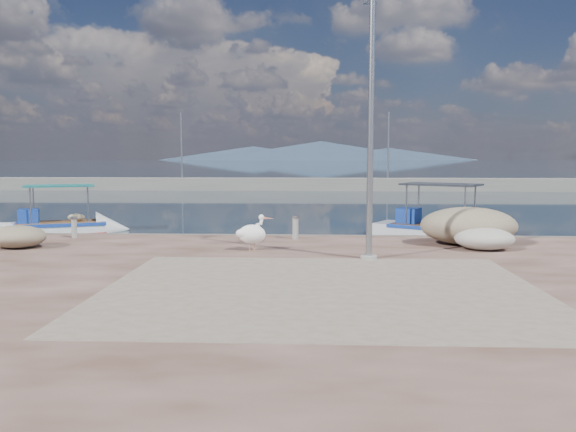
% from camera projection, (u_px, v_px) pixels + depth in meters
% --- Properties ---
extents(ground, '(1400.00, 1400.00, 0.00)m').
position_uv_depth(ground, '(282.00, 280.00, 14.70)').
color(ground, '#162635').
rests_on(ground, ground).
extents(quay, '(44.00, 22.00, 0.50)m').
position_uv_depth(quay, '(260.00, 349.00, 8.72)').
color(quay, '#462A1E').
rests_on(quay, ground).
extents(quay_patch, '(9.00, 7.00, 0.01)m').
position_uv_depth(quay_patch, '(322.00, 289.00, 11.63)').
color(quay_patch, gray).
rests_on(quay_patch, quay).
extents(breakwater, '(120.00, 2.20, 7.50)m').
position_uv_depth(breakwater, '(305.00, 184.00, 54.38)').
color(breakwater, gray).
rests_on(breakwater, ground).
extents(mountains, '(370.00, 280.00, 22.00)m').
position_uv_depth(mountains, '(316.00, 152.00, 659.31)').
color(mountains, '#28384C').
rests_on(mountains, ground).
extents(boat_left, '(5.24, 3.38, 2.40)m').
position_uv_depth(boat_left, '(60.00, 229.00, 23.77)').
color(boat_left, white).
rests_on(boat_left, ground).
extents(boat_right, '(5.42, 4.25, 2.55)m').
position_uv_depth(boat_right, '(438.00, 233.00, 22.42)').
color(boat_right, white).
rests_on(boat_right, ground).
extents(pelican, '(1.10, 0.72, 1.05)m').
position_uv_depth(pelican, '(252.00, 234.00, 16.36)').
color(pelican, tan).
rests_on(pelican, quay).
extents(lamp_post, '(0.44, 0.96, 7.00)m').
position_uv_depth(lamp_post, '(371.00, 135.00, 14.70)').
color(lamp_post, gray).
rests_on(lamp_post, quay).
extents(bollard_near, '(0.26, 0.26, 0.78)m').
position_uv_depth(bollard_near, '(295.00, 226.00, 18.64)').
color(bollard_near, gray).
rests_on(bollard_near, quay).
extents(bollard_far, '(0.23, 0.23, 0.71)m').
position_uv_depth(bollard_far, '(74.00, 226.00, 18.96)').
color(bollard_far, gray).
rests_on(bollard_far, quay).
extents(potted_plant, '(0.61, 0.58, 0.54)m').
position_uv_depth(potted_plant, '(250.00, 234.00, 17.89)').
color(potted_plant, '#33722D').
rests_on(potted_plant, quay).
extents(net_pile_b, '(1.73, 1.35, 0.67)m').
position_uv_depth(net_pile_b, '(17.00, 237.00, 16.85)').
color(net_pile_b, gray).
rests_on(net_pile_b, quay).
extents(net_pile_d, '(1.74, 1.31, 0.65)m').
position_uv_depth(net_pile_d, '(484.00, 239.00, 16.48)').
color(net_pile_d, '#B4B2A7').
rests_on(net_pile_d, quay).
extents(net_pile_c, '(2.98, 2.13, 1.17)m').
position_uv_depth(net_pile_c, '(468.00, 226.00, 17.49)').
color(net_pile_c, gray).
rests_on(net_pile_c, quay).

